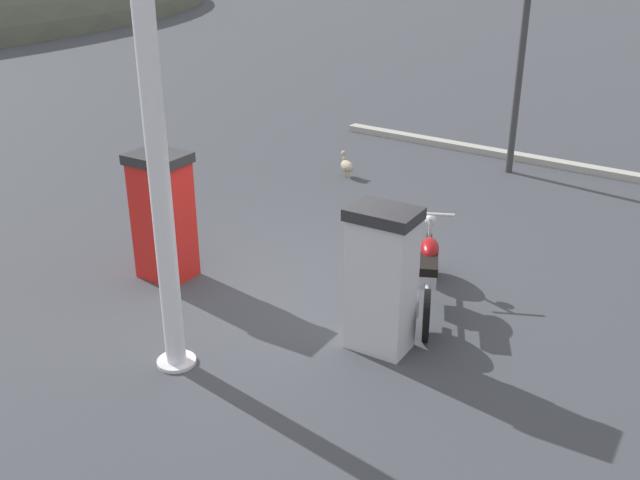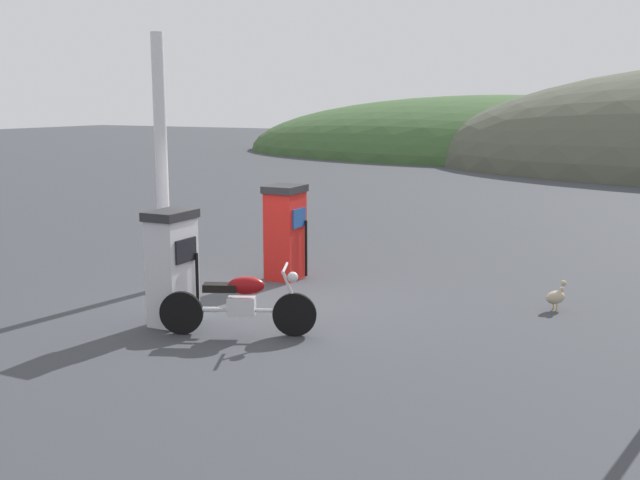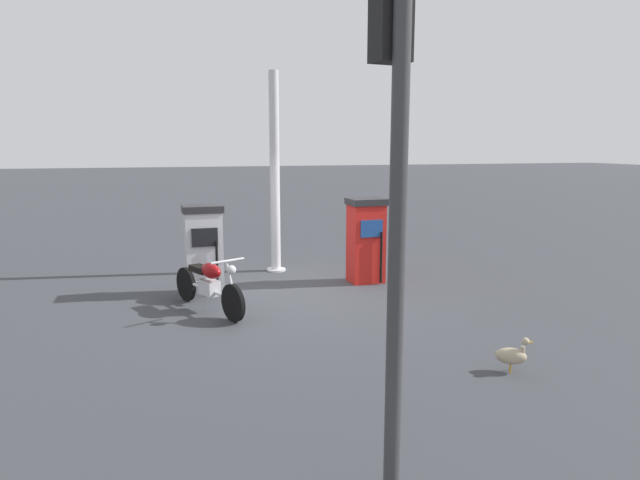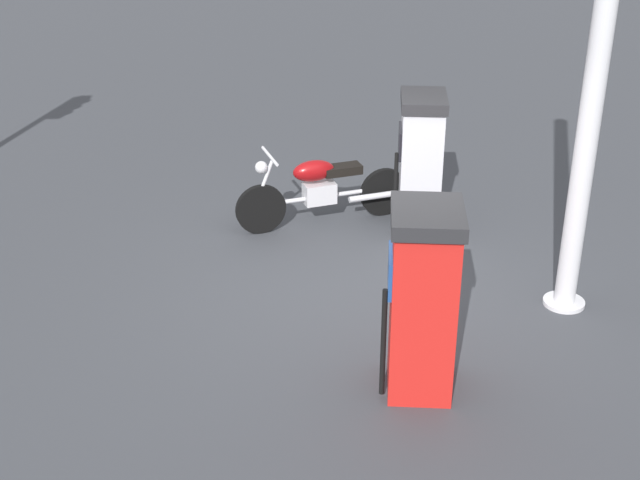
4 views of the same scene
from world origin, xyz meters
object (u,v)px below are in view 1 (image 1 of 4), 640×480
(fuel_pump_near, at_px, (381,279))
(roadside_traffic_light, at_px, (525,20))
(motorcycle_near_pump, at_px, (428,270))
(canopy_support_pole, at_px, (160,182))
(fuel_pump_far, at_px, (163,216))
(wandering_duck, at_px, (347,165))

(fuel_pump_near, xyz_separation_m, roadside_traffic_light, (6.25, 0.84, 1.83))
(motorcycle_near_pump, bearing_deg, canopy_support_pole, 147.75)
(fuel_pump_far, xyz_separation_m, wandering_duck, (4.52, 0.10, -0.61))
(fuel_pump_far, distance_m, motorcycle_near_pump, 3.28)
(motorcycle_near_pump, bearing_deg, fuel_pump_near, 179.14)
(motorcycle_near_pump, relative_size, canopy_support_pole, 0.47)
(fuel_pump_far, xyz_separation_m, roadside_traffic_light, (6.25, -2.20, 1.81))
(motorcycle_near_pump, distance_m, wandering_duck, 4.65)
(fuel_pump_far, xyz_separation_m, motorcycle_near_pump, (1.11, -3.06, -0.37))
(fuel_pump_near, distance_m, wandering_duck, 5.53)
(fuel_pump_far, relative_size, canopy_support_pole, 0.40)
(roadside_traffic_light, bearing_deg, fuel_pump_far, 160.60)
(fuel_pump_near, distance_m, motorcycle_near_pump, 1.16)
(roadside_traffic_light, bearing_deg, canopy_support_pole, 174.57)
(roadside_traffic_light, bearing_deg, motorcycle_near_pump, -170.50)
(motorcycle_near_pump, bearing_deg, wandering_duck, 42.78)
(wandering_duck, height_order, canopy_support_pole, canopy_support_pole)
(fuel_pump_near, height_order, fuel_pump_far, fuel_pump_far)
(motorcycle_near_pump, relative_size, wandering_duck, 4.40)
(fuel_pump_far, relative_size, roadside_traffic_light, 0.42)
(fuel_pump_near, xyz_separation_m, motorcycle_near_pump, (1.11, -0.02, -0.35))
(fuel_pump_far, distance_m, roadside_traffic_light, 6.87)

